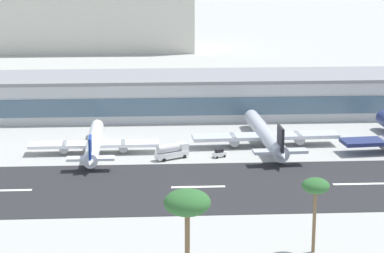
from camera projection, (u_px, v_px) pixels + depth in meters
ground_plane at (189, 188)px, 170.99m from camera, size 1400.00×1400.00×0.00m
runway_strip at (189, 187)px, 171.36m from camera, size 800.00×35.96×0.08m
runway_centreline_dash_3 at (4, 190)px, 169.07m from camera, size 12.00×1.20×0.01m
runway_centreline_dash_4 at (198, 187)px, 171.46m from camera, size 12.00×1.20×0.01m
runway_centreline_dash_5 at (359, 184)px, 173.50m from camera, size 12.00×1.20×0.01m
terminal_building at (177, 95)px, 238.80m from camera, size 184.22×24.62×12.59m
distant_hotel_block at (92, 2)px, 373.53m from camera, size 97.20×38.46×45.90m
airliner_navy_tail_gate_1 at (94, 144)px, 196.79m from camera, size 33.23×40.02×8.35m
airliner_black_tail_gate_2 at (266, 136)px, 203.26m from camera, size 38.99×46.03×9.60m
service_fuel_truck_0 at (172, 151)px, 192.69m from camera, size 8.70×6.36×3.95m
service_baggage_tug_1 at (219, 153)px, 194.32m from camera, size 3.58×2.97×2.20m
palm_tree_0 at (316, 188)px, 133.60m from camera, size 4.83×4.83×13.61m
palm_tree_3 at (187, 205)px, 115.19m from camera, size 7.05×7.05×17.59m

